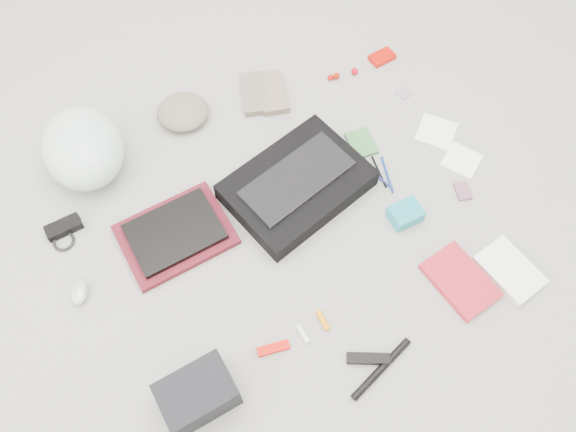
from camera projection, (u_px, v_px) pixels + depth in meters
name	position (u px, v px, depth m)	size (l,w,h in m)	color
ground_plane	(288.00, 223.00, 1.98)	(4.00, 4.00, 0.00)	gray
messenger_bag	(297.00, 185.00, 2.01)	(0.48, 0.34, 0.08)	black
bag_flap	(297.00, 178.00, 1.97)	(0.40, 0.18, 0.01)	black
laptop_sleeve	(176.00, 235.00, 1.95)	(0.37, 0.28, 0.03)	#57121D
laptop	(175.00, 232.00, 1.92)	(0.30, 0.22, 0.02)	black
bike_helmet	(83.00, 148.00, 2.00)	(0.28, 0.35, 0.21)	silver
beanie	(183.00, 112.00, 2.17)	(0.20, 0.19, 0.07)	#716754
mitten_left	(255.00, 94.00, 2.24)	(0.10, 0.20, 0.03)	#716559
mitten_right	(272.00, 93.00, 2.24)	(0.10, 0.20, 0.03)	#7F6A5C
power_brick	(64.00, 227.00, 1.95)	(0.12, 0.06, 0.03)	black
cable_coil	(64.00, 241.00, 1.94)	(0.08, 0.08, 0.01)	black
mouse	(79.00, 292.00, 1.84)	(0.06, 0.09, 0.04)	#A1A1A1
camera_bag	(198.00, 394.00, 1.64)	(0.21, 0.15, 0.14)	black
multitool	(273.00, 348.00, 1.76)	(0.10, 0.03, 0.02)	#C20A00
toiletry_tube_white	(303.00, 334.00, 1.78)	(0.02, 0.02, 0.06)	silver
toiletry_tube_orange	(323.00, 320.00, 1.80)	(0.02, 0.02, 0.07)	orange
u_lock	(368.00, 359.00, 1.74)	(0.13, 0.03, 0.03)	black
bike_pump	(381.00, 369.00, 1.73)	(0.02, 0.02, 0.26)	black
book_red	(460.00, 281.00, 1.87)	(0.16, 0.24, 0.03)	red
book_white	(510.00, 270.00, 1.88)	(0.14, 0.21, 0.02)	white
notepad	(361.00, 143.00, 2.13)	(0.09, 0.12, 0.01)	#347339
pen_blue	(377.00, 176.00, 2.07)	(0.01, 0.01, 0.15)	navy
pen_black	(379.00, 172.00, 2.08)	(0.01, 0.01, 0.14)	black
pen_navy	(387.00, 175.00, 2.07)	(0.01, 0.01, 0.16)	navy
accordion_wallet	(405.00, 214.00, 1.97)	(0.11, 0.09, 0.05)	teal
card_deck	(463.00, 191.00, 2.04)	(0.05, 0.07, 0.01)	#7F5266
napkin_top	(436.00, 132.00, 2.16)	(0.14, 0.14, 0.01)	white
napkin_bottom	(462.00, 160.00, 2.10)	(0.12, 0.12, 0.01)	white
lollipop_a	(330.00, 77.00, 2.28)	(0.02, 0.02, 0.02)	#A90F04
lollipop_b	(336.00, 76.00, 2.29)	(0.03, 0.03, 0.03)	#9B1703
lollipop_c	(355.00, 71.00, 2.30)	(0.03, 0.03, 0.03)	#BE0015
altoids_tin	(382.00, 57.00, 2.34)	(0.10, 0.06, 0.02)	#BA0F05
stamp_sheet	(403.00, 93.00, 2.26)	(0.05, 0.06, 0.00)	gray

